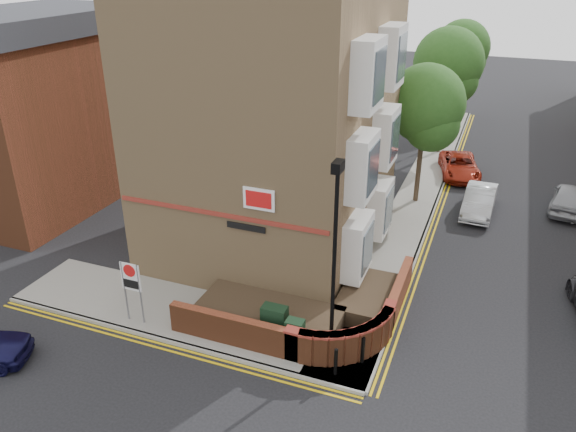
# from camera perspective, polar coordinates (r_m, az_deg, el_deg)

# --- Properties ---
(ground) EXTENTS (120.00, 120.00, 0.00)m
(ground) POSITION_cam_1_polar(r_m,az_deg,el_deg) (17.47, -2.11, -15.27)
(ground) COLOR black
(ground) RESTS_ON ground
(pavement_corner) EXTENTS (13.00, 3.00, 0.12)m
(pavement_corner) POSITION_cam_1_polar(r_m,az_deg,el_deg) (19.81, -9.84, -9.88)
(pavement_corner) COLOR gray
(pavement_corner) RESTS_ON ground
(pavement_main) EXTENTS (2.00, 32.00, 0.12)m
(pavement_main) POSITION_cam_1_polar(r_m,az_deg,el_deg) (30.48, 13.44, 2.90)
(pavement_main) COLOR gray
(pavement_main) RESTS_ON ground
(kerb_side) EXTENTS (13.00, 0.15, 0.12)m
(kerb_side) POSITION_cam_1_polar(r_m,az_deg,el_deg) (18.81, -12.19, -12.27)
(kerb_side) COLOR gray
(kerb_side) RESTS_ON ground
(kerb_main_near) EXTENTS (0.15, 32.00, 0.12)m
(kerb_main_near) POSITION_cam_1_polar(r_m,az_deg,el_deg) (30.39, 15.29, 2.61)
(kerb_main_near) COLOR gray
(kerb_main_near) RESTS_ON ground
(yellow_lines_side) EXTENTS (13.00, 0.28, 0.01)m
(yellow_lines_side) POSITION_cam_1_polar(r_m,az_deg,el_deg) (18.68, -12.59, -12.82)
(yellow_lines_side) COLOR gold
(yellow_lines_side) RESTS_ON ground
(yellow_lines_main) EXTENTS (0.28, 32.00, 0.01)m
(yellow_lines_main) POSITION_cam_1_polar(r_m,az_deg,el_deg) (30.39, 15.74, 2.45)
(yellow_lines_main) COLOR gold
(yellow_lines_main) RESTS_ON ground
(corner_building) EXTENTS (8.95, 10.40, 13.60)m
(corner_building) POSITION_cam_1_polar(r_m,az_deg,el_deg) (22.32, -0.93, 12.07)
(corner_building) COLOR #A28056
(corner_building) RESTS_ON ground
(garden_wall) EXTENTS (6.80, 6.00, 1.20)m
(garden_wall) POSITION_cam_1_polar(r_m,az_deg,el_deg) (19.28, 0.88, -10.76)
(garden_wall) COLOR brown
(garden_wall) RESTS_ON ground
(lamppost) EXTENTS (0.25, 0.50, 6.30)m
(lamppost) POSITION_cam_1_polar(r_m,az_deg,el_deg) (16.00, 4.70, -4.84)
(lamppost) COLOR black
(lamppost) RESTS_ON pavement_corner
(utility_cabinet_large) EXTENTS (0.80, 0.45, 1.20)m
(utility_cabinet_large) POSITION_cam_1_polar(r_m,az_deg,el_deg) (18.05, -1.38, -10.80)
(utility_cabinet_large) COLOR black
(utility_cabinet_large) RESTS_ON pavement_corner
(utility_cabinet_small) EXTENTS (0.55, 0.40, 1.10)m
(utility_cabinet_small) POSITION_cam_1_polar(r_m,az_deg,el_deg) (17.62, 0.70, -12.03)
(utility_cabinet_small) COLOR black
(utility_cabinet_small) RESTS_ON pavement_corner
(bollard_near) EXTENTS (0.11, 0.11, 0.90)m
(bollard_near) POSITION_cam_1_polar(r_m,az_deg,el_deg) (16.87, 4.87, -14.55)
(bollard_near) COLOR black
(bollard_near) RESTS_ON pavement_corner
(bollard_far) EXTENTS (0.11, 0.11, 0.90)m
(bollard_far) POSITION_cam_1_polar(r_m,az_deg,el_deg) (17.37, 7.61, -13.36)
(bollard_far) COLOR black
(bollard_far) RESTS_ON pavement_corner
(zone_sign) EXTENTS (0.72, 0.07, 2.20)m
(zone_sign) POSITION_cam_1_polar(r_m,az_deg,el_deg) (19.02, -15.64, -6.44)
(zone_sign) COLOR slate
(zone_sign) RESTS_ON pavement_corner
(side_building) EXTENTS (6.40, 10.40, 9.00)m
(side_building) POSITION_cam_1_polar(r_m,az_deg,el_deg) (29.44, -23.73, 9.89)
(side_building) COLOR brown
(side_building) RESTS_ON ground
(tree_near) EXTENTS (3.64, 3.65, 6.70)m
(tree_near) POSITION_cam_1_polar(r_m,az_deg,el_deg) (27.19, 13.76, 10.49)
(tree_near) COLOR #382B1E
(tree_near) RESTS_ON pavement_main
(tree_mid) EXTENTS (4.03, 4.03, 7.42)m
(tree_mid) POSITION_cam_1_polar(r_m,az_deg,el_deg) (34.86, 15.94, 14.28)
(tree_mid) COLOR #382B1E
(tree_mid) RESTS_ON pavement_main
(tree_far) EXTENTS (3.81, 3.81, 7.00)m
(tree_far) POSITION_cam_1_polar(r_m,az_deg,el_deg) (42.77, 17.22, 15.66)
(tree_far) COLOR #382B1E
(tree_far) RESTS_ON pavement_main
(traffic_light_assembly) EXTENTS (0.20, 0.16, 4.20)m
(traffic_light_assembly) POSITION_cam_1_polar(r_m,az_deg,el_deg) (38.20, 16.65, 11.38)
(traffic_light_assembly) COLOR black
(traffic_light_assembly) RESTS_ON pavement_main
(silver_car_near) EXTENTS (1.47, 3.87, 1.26)m
(silver_car_near) POSITION_cam_1_polar(r_m,az_deg,el_deg) (28.08, 18.87, 1.48)
(silver_car_near) COLOR silver
(silver_car_near) RESTS_ON ground
(red_car_main) EXTENTS (2.82, 4.51, 1.16)m
(red_car_main) POSITION_cam_1_polar(r_m,az_deg,el_deg) (32.55, 17.02, 4.91)
(red_car_main) COLOR maroon
(red_car_main) RESTS_ON ground
(silver_car_far) EXTENTS (2.15, 4.06, 1.31)m
(silver_car_far) POSITION_cam_1_polar(r_m,az_deg,el_deg) (30.00, 26.71, 1.64)
(silver_car_far) COLOR gray
(silver_car_far) RESTS_ON ground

